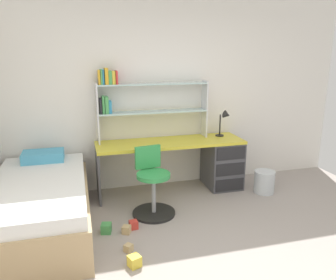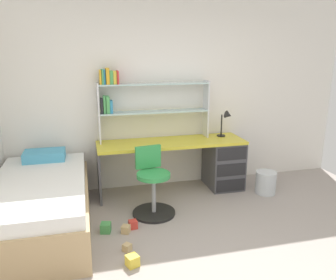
{
  "view_description": "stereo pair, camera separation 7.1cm",
  "coord_description": "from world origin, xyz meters",
  "px_view_note": "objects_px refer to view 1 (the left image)",
  "views": [
    {
      "loc": [
        -1.2,
        -2.28,
        1.91
      ],
      "look_at": [
        -0.23,
        1.28,
        0.94
      ],
      "focal_mm": 35.73,
      "sensor_mm": 36.0,
      "label": 1
    },
    {
      "loc": [
        -1.13,
        -2.3,
        1.91
      ],
      "look_at": [
        -0.23,
        1.28,
        0.94
      ],
      "focal_mm": 35.73,
      "sensor_mm": 36.0,
      "label": 2
    }
  ],
  "objects_px": {
    "bed_platform": "(41,206)",
    "toy_block_green_4": "(106,228)",
    "bookshelf_hutch": "(138,98)",
    "desk": "(207,160)",
    "toy_block_yellow_1": "(134,261)",
    "toy_block_red_3": "(134,225)",
    "swivel_chair": "(153,188)",
    "toy_block_natural_2": "(126,230)",
    "desk_lamp": "(225,119)",
    "waste_bin": "(264,182)",
    "toy_block_natural_5": "(128,248)"
  },
  "relations": [
    {
      "from": "desk",
      "to": "toy_block_natural_2",
      "type": "relative_size",
      "value": 23.74
    },
    {
      "from": "bed_platform",
      "to": "toy_block_red_3",
      "type": "relative_size",
      "value": 21.58
    },
    {
      "from": "toy_block_natural_2",
      "to": "toy_block_red_3",
      "type": "xyz_separation_m",
      "value": [
        0.09,
        0.08,
        0.0
      ]
    },
    {
      "from": "desk",
      "to": "toy_block_green_4",
      "type": "relative_size",
      "value": 18.95
    },
    {
      "from": "toy_block_natural_2",
      "to": "toy_block_yellow_1",
      "type": "bearing_deg",
      "value": -91.3
    },
    {
      "from": "toy_block_yellow_1",
      "to": "toy_block_green_4",
      "type": "bearing_deg",
      "value": 106.58
    },
    {
      "from": "bed_platform",
      "to": "toy_block_green_4",
      "type": "bearing_deg",
      "value": -20.36
    },
    {
      "from": "toy_block_red_3",
      "to": "toy_block_natural_5",
      "type": "xyz_separation_m",
      "value": [
        -0.12,
        -0.43,
        -0.01
      ]
    },
    {
      "from": "waste_bin",
      "to": "toy_block_green_4",
      "type": "height_order",
      "value": "waste_bin"
    },
    {
      "from": "desk_lamp",
      "to": "toy_block_natural_2",
      "type": "relative_size",
      "value": 4.5
    },
    {
      "from": "swivel_chair",
      "to": "toy_block_natural_2",
      "type": "xyz_separation_m",
      "value": [
        -0.38,
        -0.39,
        -0.28
      ]
    },
    {
      "from": "toy_block_natural_5",
      "to": "toy_block_yellow_1",
      "type": "bearing_deg",
      "value": -86.08
    },
    {
      "from": "desk_lamp",
      "to": "toy_block_red_3",
      "type": "relative_size",
      "value": 4.25
    },
    {
      "from": "bookshelf_hutch",
      "to": "toy_block_yellow_1",
      "type": "xyz_separation_m",
      "value": [
        -0.37,
        -1.75,
        -1.27
      ]
    },
    {
      "from": "desk_lamp",
      "to": "bed_platform",
      "type": "distance_m",
      "value": 2.68
    },
    {
      "from": "bookshelf_hutch",
      "to": "waste_bin",
      "type": "xyz_separation_m",
      "value": [
        1.66,
        -0.56,
        -1.16
      ]
    },
    {
      "from": "desk",
      "to": "swivel_chair",
      "type": "bearing_deg",
      "value": -147.52
    },
    {
      "from": "bookshelf_hutch",
      "to": "toy_block_green_4",
      "type": "bearing_deg",
      "value": -117.64
    },
    {
      "from": "bed_platform",
      "to": "toy_block_natural_2",
      "type": "xyz_separation_m",
      "value": [
        0.89,
        -0.32,
        -0.25
      ]
    },
    {
      "from": "swivel_chair",
      "to": "bed_platform",
      "type": "bearing_deg",
      "value": -176.76
    },
    {
      "from": "bookshelf_hutch",
      "to": "toy_block_natural_2",
      "type": "height_order",
      "value": "bookshelf_hutch"
    },
    {
      "from": "swivel_chair",
      "to": "toy_block_green_4",
      "type": "bearing_deg",
      "value": -151.46
    },
    {
      "from": "toy_block_yellow_1",
      "to": "toy_block_green_4",
      "type": "relative_size",
      "value": 0.99
    },
    {
      "from": "desk_lamp",
      "to": "toy_block_green_4",
      "type": "xyz_separation_m",
      "value": [
        -1.81,
        -0.99,
        -0.93
      ]
    },
    {
      "from": "toy_block_red_3",
      "to": "toy_block_green_4",
      "type": "bearing_deg",
      "value": -177.1
    },
    {
      "from": "swivel_chair",
      "to": "toy_block_natural_5",
      "type": "height_order",
      "value": "swivel_chair"
    },
    {
      "from": "bookshelf_hutch",
      "to": "toy_block_red_3",
      "type": "relative_size",
      "value": 16.87
    },
    {
      "from": "toy_block_green_4",
      "to": "bookshelf_hutch",
      "type": "bearing_deg",
      "value": 62.36
    },
    {
      "from": "bed_platform",
      "to": "waste_bin",
      "type": "xyz_separation_m",
      "value": [
        2.91,
        0.28,
        -0.14
      ]
    },
    {
      "from": "desk_lamp",
      "to": "desk",
      "type": "bearing_deg",
      "value": -166.19
    },
    {
      "from": "waste_bin",
      "to": "toy_block_natural_2",
      "type": "height_order",
      "value": "waste_bin"
    },
    {
      "from": "swivel_chair",
      "to": "toy_block_natural_2",
      "type": "distance_m",
      "value": 0.61
    },
    {
      "from": "desk_lamp",
      "to": "bed_platform",
      "type": "xyz_separation_m",
      "value": [
        -2.49,
        -0.74,
        -0.69
      ]
    },
    {
      "from": "swivel_chair",
      "to": "toy_block_green_4",
      "type": "distance_m",
      "value": 0.73
    },
    {
      "from": "toy_block_natural_2",
      "to": "bookshelf_hutch",
      "type": "bearing_deg",
      "value": 72.71
    },
    {
      "from": "waste_bin",
      "to": "toy_block_green_4",
      "type": "bearing_deg",
      "value": -166.7
    },
    {
      "from": "desk",
      "to": "bookshelf_hutch",
      "type": "xyz_separation_m",
      "value": [
        -0.95,
        0.17,
        0.9
      ]
    },
    {
      "from": "swivel_chair",
      "to": "toy_block_red_3",
      "type": "relative_size",
      "value": 9.05
    },
    {
      "from": "swivel_chair",
      "to": "waste_bin",
      "type": "bearing_deg",
      "value": 7.14
    },
    {
      "from": "toy_block_yellow_1",
      "to": "toy_block_natural_2",
      "type": "xyz_separation_m",
      "value": [
        0.01,
        0.6,
        -0.01
      ]
    },
    {
      "from": "desk",
      "to": "waste_bin",
      "type": "distance_m",
      "value": 0.85
    },
    {
      "from": "bed_platform",
      "to": "waste_bin",
      "type": "bearing_deg",
      "value": 5.45
    },
    {
      "from": "desk",
      "to": "toy_block_yellow_1",
      "type": "height_order",
      "value": "desk"
    },
    {
      "from": "bed_platform",
      "to": "toy_block_natural_2",
      "type": "distance_m",
      "value": 0.97
    },
    {
      "from": "toy_block_yellow_1",
      "to": "toy_block_green_4",
      "type": "xyz_separation_m",
      "value": [
        -0.2,
        0.66,
        0.0
      ]
    },
    {
      "from": "desk_lamp",
      "to": "toy_block_green_4",
      "type": "relative_size",
      "value": 3.59
    },
    {
      "from": "desk_lamp",
      "to": "toy_block_natural_5",
      "type": "bearing_deg",
      "value": -139.39
    },
    {
      "from": "bookshelf_hutch",
      "to": "toy_block_natural_2",
      "type": "distance_m",
      "value": 1.76
    },
    {
      "from": "toy_block_yellow_1",
      "to": "toy_block_natural_2",
      "type": "distance_m",
      "value": 0.6
    },
    {
      "from": "toy_block_natural_2",
      "to": "toy_block_green_4",
      "type": "height_order",
      "value": "toy_block_green_4"
    }
  ]
}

